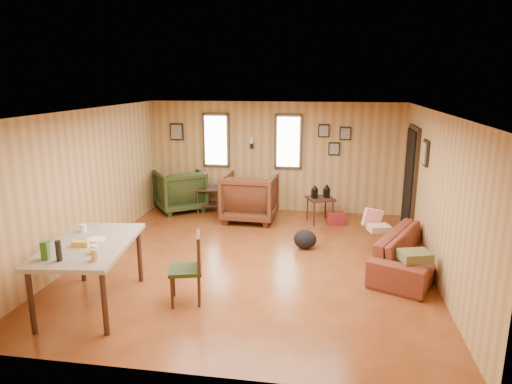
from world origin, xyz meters
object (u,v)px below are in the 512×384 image
recliner_brown (250,195)px  side_table (320,196)px  dining_table (89,249)px  end_table (209,195)px  sofa (415,246)px  recliner_green (180,188)px

recliner_brown → side_table: size_ratio=1.37×
dining_table → end_table: bearing=77.5°
recliner_brown → side_table: recliner_brown is taller
sofa → dining_table: (-4.31, -1.79, 0.38)m
recliner_brown → dining_table: 4.20m
recliner_green → end_table: 0.67m
recliner_green → dining_table: bearing=58.0°
recliner_green → side_table: (3.10, -0.39, 0.04)m
recliner_green → end_table: bearing=144.2°
recliner_brown → recliner_green: bearing=-14.0°
sofa → recliner_green: bearing=84.7°
sofa → recliner_green: size_ratio=2.02×
side_table → end_table: bearing=171.0°
recliner_brown → recliner_green: (-1.66, 0.49, -0.04)m
sofa → recliner_brown: recliner_brown is taller
recliner_brown → end_table: bearing=-23.5°
end_table → recliner_green: bearing=179.7°
sofa → side_table: (-1.47, 2.26, 0.15)m
recliner_green → side_table: size_ratio=1.26×
sofa → side_table: 2.70m
sofa → side_table: side_table is taller
sofa → dining_table: dining_table is taller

